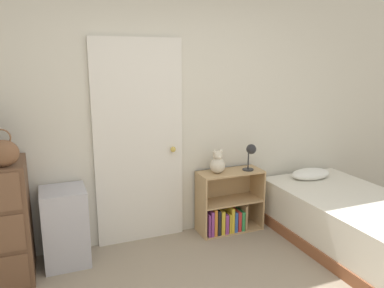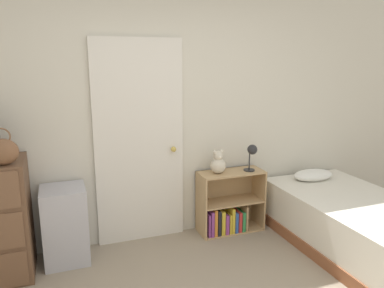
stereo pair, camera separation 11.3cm
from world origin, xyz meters
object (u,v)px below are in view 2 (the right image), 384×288
(handbag, at_px, (3,151))
(bed, at_px, (353,223))
(bookshelf, at_px, (227,210))
(teddy_bear, at_px, (218,163))
(desk_lamp, at_px, (252,152))
(storage_bin, at_px, (65,225))

(handbag, distance_m, bed, 3.28)
(bookshelf, distance_m, bed, 1.28)
(handbag, xyz_separation_m, bed, (3.12, -0.49, -0.89))
(teddy_bear, bearing_deg, bookshelf, -0.97)
(handbag, relative_size, teddy_bear, 1.19)
(desk_lamp, distance_m, bed, 1.22)
(storage_bin, distance_m, desk_lamp, 2.01)
(handbag, distance_m, storage_bin, 0.92)
(storage_bin, bearing_deg, teddy_bear, 1.76)
(bed, bearing_deg, bookshelf, 143.27)
(storage_bin, xyz_separation_m, bookshelf, (1.68, 0.05, -0.11))
(bed, bearing_deg, teddy_bear, 146.00)
(desk_lamp, height_order, bed, desk_lamp)
(storage_bin, bearing_deg, handbag, -150.76)
(teddy_bear, bearing_deg, bed, -34.00)
(desk_lamp, bearing_deg, storage_bin, -179.88)
(storage_bin, height_order, bed, storage_bin)
(handbag, bearing_deg, bed, -8.87)
(teddy_bear, distance_m, desk_lamp, 0.39)
(bookshelf, bearing_deg, desk_lamp, -9.16)
(handbag, bearing_deg, bookshelf, 7.62)
(bookshelf, xyz_separation_m, bed, (1.03, -0.77, 0.01))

